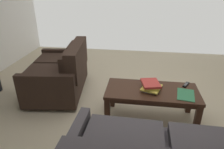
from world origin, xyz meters
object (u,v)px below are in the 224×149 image
at_px(tv_remote, 186,85).
at_px(loose_magazine, 186,95).
at_px(coffee_table, 152,94).
at_px(loveseat_near, 61,73).
at_px(book_stack, 151,86).

xyz_separation_m(tv_remote, loose_magazine, (0.05, 0.27, -0.01)).
relative_size(coffee_table, loose_magazine, 3.90).
distance_m(loveseat_near, book_stack, 1.58).
bearing_deg(book_stack, coffee_table, 154.17).
xyz_separation_m(loveseat_near, coffee_table, (-1.50, 0.55, 0.03)).
bearing_deg(tv_remote, loveseat_near, -10.13).
height_order(book_stack, tv_remote, book_stack).
height_order(coffee_table, book_stack, book_stack).
height_order(loveseat_near, tv_remote, loveseat_near).
height_order(coffee_table, tv_remote, tv_remote).
distance_m(coffee_table, loose_magazine, 0.43).
relative_size(loveseat_near, loose_magazine, 4.29).
bearing_deg(loose_magazine, book_stack, -1.24).
distance_m(loveseat_near, loose_magazine, 2.02).
xyz_separation_m(book_stack, tv_remote, (-0.49, -0.18, -0.04)).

